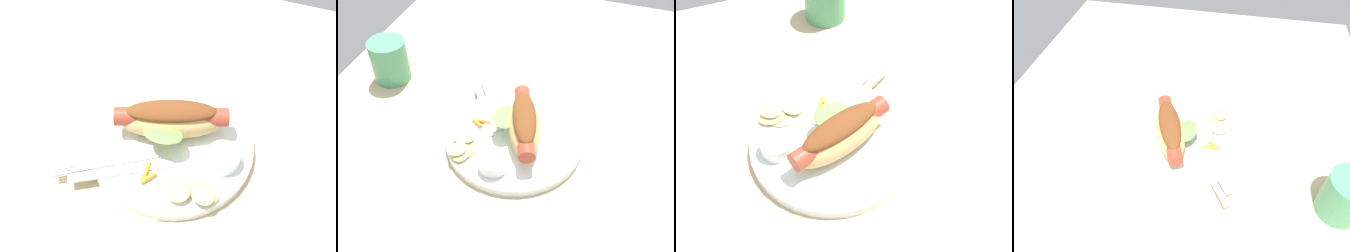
% 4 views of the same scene
% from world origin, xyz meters
% --- Properties ---
extents(ground_plane, '(1.20, 0.90, 0.02)m').
position_xyz_m(ground_plane, '(0.00, 0.00, -0.01)').
color(ground_plane, tan).
extents(plate, '(0.26, 0.26, 0.02)m').
position_xyz_m(plate, '(0.01, -0.01, 0.01)').
color(plate, white).
rests_on(plate, ground_plane).
extents(hot_dog, '(0.17, 0.11, 0.06)m').
position_xyz_m(hot_dog, '(0.00, 0.00, 0.05)').
color(hot_dog, tan).
rests_on(hot_dog, plate).
extents(sauce_ramekin, '(0.05, 0.05, 0.02)m').
position_xyz_m(sauce_ramekin, '(0.09, -0.02, 0.03)').
color(sauce_ramekin, white).
rests_on(sauce_ramekin, plate).
extents(fork, '(0.15, 0.10, 0.00)m').
position_xyz_m(fork, '(-0.06, -0.08, 0.02)').
color(fork, silver).
rests_on(fork, plate).
extents(knife, '(0.14, 0.09, 0.00)m').
position_xyz_m(knife, '(-0.04, -0.09, 0.02)').
color(knife, silver).
rests_on(knife, plate).
extents(chips_pile, '(0.08, 0.06, 0.02)m').
position_xyz_m(chips_pile, '(0.07, -0.09, 0.02)').
color(chips_pile, '#D8C774').
rests_on(chips_pile, plate).
extents(carrot_garnish, '(0.02, 0.04, 0.01)m').
position_xyz_m(carrot_garnish, '(-0.00, -0.08, 0.02)').
color(carrot_garnish, orange).
rests_on(carrot_garnish, plate).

